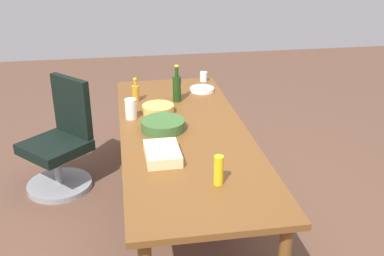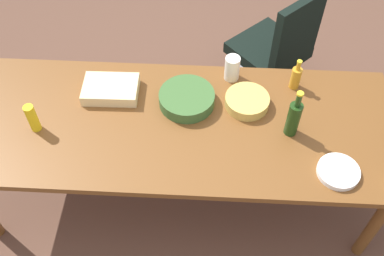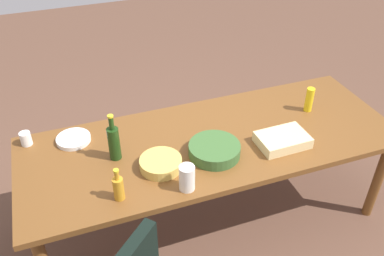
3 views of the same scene
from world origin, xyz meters
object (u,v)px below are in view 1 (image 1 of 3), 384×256
office_chair (61,149)px  sheet_cake (162,153)px  salad_bowl (163,125)px  dressing_bottle (135,93)px  mustard_bottle (219,170)px  paper_plate_stack (202,89)px  paper_cup (204,77)px  chip_bowl (158,109)px  conference_table (184,139)px  mayo_jar (131,109)px  wine_bottle (177,88)px

office_chair → sheet_cake: 1.38m
salad_bowl → dressing_bottle: bearing=-165.2°
office_chair → mustard_bottle: bearing=36.8°
paper_plate_stack → paper_cup: 0.30m
mustard_bottle → chip_bowl: (-1.17, -0.24, -0.06)m
mustard_bottle → sheet_cake: bearing=-142.5°
sheet_cake → conference_table: bearing=153.5°
paper_plate_stack → salad_bowl: (0.81, -0.44, 0.02)m
sheet_cake → mayo_jar: 0.73m
sheet_cake → salad_bowl: size_ratio=0.99×
conference_table → office_chair: size_ratio=2.58×
sheet_cake → wine_bottle: bearing=167.3°
wine_bottle → mayo_jar: size_ratio=1.99×
wine_bottle → salad_bowl: (0.58, -0.18, -0.08)m
wine_bottle → chip_bowl: bearing=-38.1°
conference_table → chip_bowl: bearing=-158.8°
conference_table → sheet_cake: size_ratio=7.75×
conference_table → office_chair: bearing=-123.3°
wine_bottle → mayo_jar: (0.32, -0.40, -0.04)m
dressing_bottle → office_chair: bearing=-87.2°
mustard_bottle → paper_cup: 1.94m
conference_table → chip_bowl: size_ratio=9.73×
sheet_cake → paper_cup: size_ratio=3.56×
sheet_cake → paper_cup: (-1.55, 0.56, 0.01)m
chip_bowl → office_chair: bearing=-107.0°
sheet_cake → paper_cup: 1.65m
conference_table → paper_plate_stack: paper_plate_stack is taller
mustard_bottle → office_chair: bearing=-143.2°
office_chair → dressing_bottle: size_ratio=4.63×
chip_bowl → paper_plate_stack: chip_bowl is taller
paper_plate_stack → mayo_jar: mayo_jar is taller
mustard_bottle → dressing_bottle: (-1.46, -0.40, -0.01)m
wine_bottle → dressing_bottle: (-0.05, -0.35, -0.04)m
dressing_bottle → mayo_jar: dressing_bottle is taller
office_chair → conference_table: bearing=56.7°
mayo_jar → conference_table: bearing=50.7°
salad_bowl → mayo_jar: mayo_jar is taller
office_chair → wine_bottle: 1.13m
chip_bowl → dressing_bottle: (-0.29, -0.16, 0.05)m
sheet_cake → paper_cup: paper_cup is taller
chip_bowl → paper_plate_stack: (-0.46, 0.44, -0.02)m
mustard_bottle → salad_bowl: mustard_bottle is taller
mustard_bottle → sheet_cake: (-0.37, -0.29, -0.06)m
conference_table → dressing_bottle: dressing_bottle is taller
wine_bottle → mayo_jar: bearing=-51.2°
mustard_bottle → paper_cup: mustard_bottle is taller
conference_table → paper_cup: (-1.14, 0.36, 0.11)m
wine_bottle → salad_bowl: wine_bottle is taller
office_chair → paper_plate_stack: office_chair is taller
office_chair → dressing_bottle: office_chair is taller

